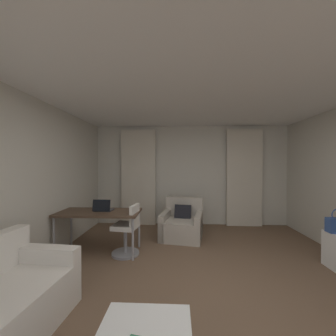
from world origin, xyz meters
name	(u,v)px	position (x,y,z in m)	size (l,w,h in m)	color
ground_plane	(206,295)	(0.00, 0.00, 0.00)	(12.00, 12.00, 0.00)	brown
wall_window	(190,175)	(0.00, 3.03, 1.30)	(5.12, 0.06, 2.60)	beige
wall_left	(4,187)	(-2.53, 0.00, 1.30)	(0.06, 6.12, 2.60)	beige
ceiling	(207,77)	(0.00, 0.00, 2.63)	(5.12, 6.12, 0.06)	white
curtain_left_panel	(138,177)	(-1.38, 2.90, 1.25)	(0.90, 0.06, 2.50)	beige
curtain_right_panel	(244,178)	(1.38, 2.90, 1.25)	(0.90, 0.06, 2.50)	beige
armchair	(182,225)	(-0.24, 1.99, 0.27)	(0.98, 1.00, 0.82)	#B2A899
desk	(99,215)	(-1.75, 1.14, 0.68)	(1.44, 0.66, 0.74)	#4C3828
desk_chair	(128,232)	(-1.22, 1.08, 0.39)	(0.48, 0.48, 0.88)	gray
laptop	(103,208)	(-1.70, 1.18, 0.79)	(0.33, 0.26, 0.22)	#2D2D33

